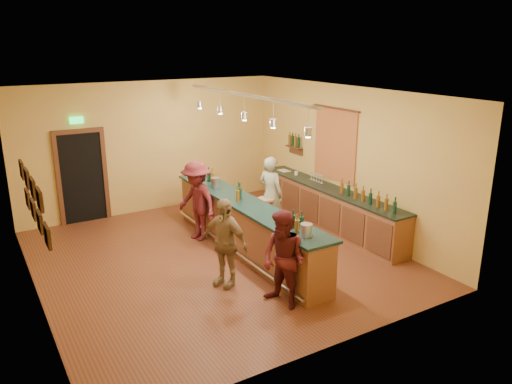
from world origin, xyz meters
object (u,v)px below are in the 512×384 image
customer_c (197,201)px  bar_stool (266,204)px  bartender (271,194)px  customer_a (284,260)px  customer_b (224,243)px  back_counter (330,207)px  tasting_bar (245,223)px

customer_c → bar_stool: (1.48, -0.39, -0.21)m
bartender → customer_a: bartender is taller
bartender → bar_stool: bearing=82.1°
customer_b → bar_stool: size_ratio=2.01×
customer_a → bar_stool: customer_a is taller
customer_b → customer_c: (0.47, 2.17, 0.07)m
back_counter → customer_b: size_ratio=2.88×
tasting_bar → bartender: size_ratio=3.00×
back_counter → customer_c: customer_c is taller
customer_a → bar_stool: (1.48, 2.89, -0.15)m
customer_a → customer_b: customer_a is taller
back_counter → tasting_bar: 2.32m
tasting_bar → customer_c: bearing=116.8°
bartender → customer_b: bearing=110.4°
customer_c → customer_b: bearing=-26.0°
bartender → bar_stool: bartender is taller
bartender → customer_c: (-1.62, 0.36, 0.01)m
bartender → customer_c: customer_c is taller
customer_c → bar_stool: size_ratio=2.18×
tasting_bar → customer_b: (-1.02, -1.08, 0.18)m
back_counter → customer_b: customer_b is taller
bartender → customer_b: (-2.09, -1.81, -0.06)m
back_counter → customer_c: size_ratio=2.66×
tasting_bar → bar_stool: size_ratio=6.50×
tasting_bar → customer_c: 1.24m
back_counter → bar_stool: bearing=159.6°
back_counter → bartender: bartender is taller
bar_stool → bartender: bearing=12.6°
back_counter → customer_b: 3.57m
bartender → bar_stool: 0.25m
back_counter → bar_stool: (-1.38, 0.51, 0.16)m
customer_c → bar_stool: bearing=61.4°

